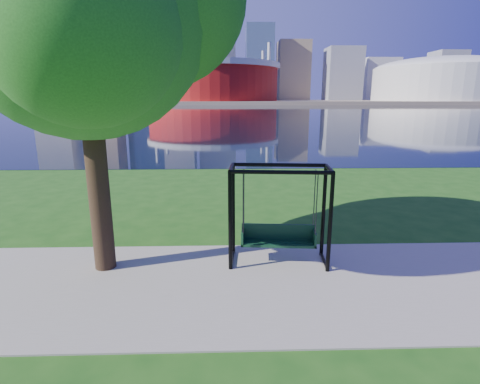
{
  "coord_description": "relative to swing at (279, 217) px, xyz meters",
  "views": [
    {
      "loc": [
        -0.49,
        -7.2,
        3.58
      ],
      "look_at": [
        -0.26,
        0.0,
        1.78
      ],
      "focal_mm": 28.0,
      "sensor_mm": 36.0,
      "label": 1
    }
  ],
  "objects": [
    {
      "name": "swing",
      "position": [
        0.0,
        0.0,
        0.0
      ],
      "size": [
        2.21,
        1.11,
        2.19
      ],
      "rotation": [
        0.0,
        0.0,
        -0.09
      ],
      "color": "black",
      "rests_on": "ground"
    },
    {
      "name": "park_tree",
      "position": [
        -3.82,
        -0.12,
        4.24
      ],
      "size": [
        6.15,
        5.55,
        7.63
      ],
      "color": "black",
      "rests_on": "ground"
    },
    {
      "name": "river",
      "position": [
        -0.6,
        101.45,
        -1.05
      ],
      "size": [
        900.0,
        180.0,
        0.02
      ],
      "primitive_type": "cube",
      "color": "black",
      "rests_on": "ground"
    },
    {
      "name": "far_bank",
      "position": [
        -0.6,
        305.45,
        -0.06
      ],
      "size": [
        900.0,
        228.0,
        2.0
      ],
      "primitive_type": "cube",
      "color": "#937F60",
      "rests_on": "ground"
    },
    {
      "name": "stadium",
      "position": [
        -10.6,
        234.45,
        13.17
      ],
      "size": [
        83.0,
        83.0,
        32.0
      ],
      "color": "maroon",
      "rests_on": "far_bank"
    },
    {
      "name": "path",
      "position": [
        -0.6,
        -1.05,
        -1.05
      ],
      "size": [
        120.0,
        4.0,
        0.03
      ],
      "primitive_type": "cube",
      "color": "#9E937F",
      "rests_on": "ground"
    },
    {
      "name": "ground",
      "position": [
        -0.6,
        -0.55,
        -1.06
      ],
      "size": [
        900.0,
        900.0,
        0.0
      ],
      "primitive_type": "plane",
      "color": "#1E5114",
      "rests_on": "ground"
    },
    {
      "name": "arena",
      "position": [
        134.4,
        234.45,
        14.81
      ],
      "size": [
        84.0,
        84.0,
        26.56
      ],
      "color": "beige",
      "rests_on": "far_bank"
    },
    {
      "name": "skyline",
      "position": [
        -4.87,
        318.85,
        34.83
      ],
      "size": [
        392.0,
        66.0,
        96.5
      ],
      "color": "gray",
      "rests_on": "far_bank"
    }
  ]
}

